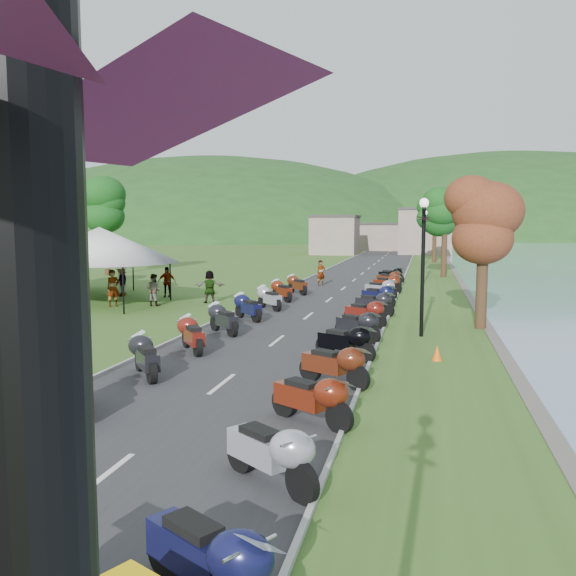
# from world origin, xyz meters

# --- Properties ---
(road) EXTENTS (7.00, 120.00, 0.02)m
(road) POSITION_xyz_m (0.00, 40.00, 0.01)
(road) COLOR #323234
(road) RESTS_ON ground
(hills_backdrop) EXTENTS (360.00, 120.00, 76.00)m
(hills_backdrop) POSITION_xyz_m (0.00, 200.00, 0.00)
(hills_backdrop) COLOR #285621
(hills_backdrop) RESTS_ON ground
(far_building) EXTENTS (18.00, 16.00, 5.00)m
(far_building) POSITION_xyz_m (-2.00, 85.00, 2.50)
(far_building) COLOR gray
(far_building) RESTS_ON ground
(moto_row_left) EXTENTS (2.60, 39.24, 1.10)m
(moto_row_left) POSITION_xyz_m (-2.33, 11.90, 0.55)
(moto_row_left) COLOR #331411
(moto_row_left) RESTS_ON ground
(moto_row_right) EXTENTS (2.60, 39.69, 1.10)m
(moto_row_right) POSITION_xyz_m (2.76, 19.82, 0.55)
(moto_row_right) COLOR #331411
(moto_row_right) RESTS_ON ground
(vendor_tent_main) EXTENTS (5.31, 5.31, 4.00)m
(vendor_tent_main) POSITION_xyz_m (-11.11, 23.44, 2.00)
(vendor_tent_main) COLOR silver
(vendor_tent_main) RESTS_ON ground
(vendor_tent_side) EXTENTS (5.51, 5.51, 4.00)m
(vendor_tent_side) POSITION_xyz_m (-15.44, 27.31, 2.00)
(vendor_tent_side) COLOR silver
(vendor_tent_side) RESTS_ON ground
(tree_lakeside) EXTENTS (2.54, 2.54, 7.04)m
(tree_lakeside) POSITION_xyz_m (7.28, 20.24, 3.52)
(tree_lakeside) COLOR #1A5D1B
(tree_lakeside) RESTS_ON ground
(pedestrian_a) EXTENTS (0.81, 0.85, 1.87)m
(pedestrian_a) POSITION_xyz_m (-10.20, 23.01, 0.00)
(pedestrian_a) COLOR slate
(pedestrian_a) RESTS_ON ground
(pedestrian_b) EXTENTS (0.86, 0.56, 1.63)m
(pedestrian_b) POSITION_xyz_m (-8.36, 23.76, 0.00)
(pedestrian_b) COLOR slate
(pedestrian_b) RESTS_ON ground
(pedestrian_c) EXTENTS (1.24, 1.16, 1.87)m
(pedestrian_c) POSITION_xyz_m (-11.94, 27.11, 0.00)
(pedestrian_c) COLOR slate
(pedestrian_c) RESTS_ON ground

